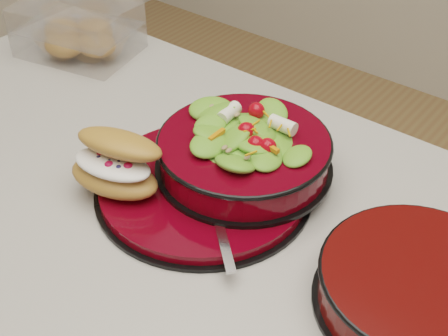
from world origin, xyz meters
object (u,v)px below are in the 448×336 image
Objects in this scene: salad_bowl at (244,147)px; croissant at (116,164)px; dinner_plate at (204,187)px; extra_bowl at (420,288)px; fork at (218,221)px; pastry_box at (78,31)px.

croissant is at bearing -129.34° from salad_bowl.
extra_bowl is (0.32, -0.00, 0.02)m from dinner_plate.
fork is (0.07, -0.05, 0.01)m from dinner_plate.
salad_bowl reaches higher than croissant.
croissant reaches higher than dinner_plate.
pastry_box is at bearing 107.79° from fork.
extra_bowl is at bearing -1.34° from croissant.
salad_bowl is 1.76× the size of croissant.
dinner_plate is 1.28× the size of extra_bowl.
pastry_box is at bearing 133.37° from croissant.
salad_bowl is 0.30m from extra_bowl.
dinner_plate is 0.32m from extra_bowl.
dinner_plate is at bearing -33.72° from pastry_box.
croissant is at bearing -137.74° from dinner_plate.
dinner_plate is at bearing 30.44° from croissant.
croissant is 1.05× the size of fork.
fork reaches higher than dinner_plate.
croissant is at bearing 141.40° from fork.
extra_bowl is (0.40, 0.07, -0.03)m from croissant.
fork is at bearing -36.15° from pastry_box.
fork is 0.26m from extra_bowl.
dinner_plate is at bearing -113.81° from salad_bowl.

